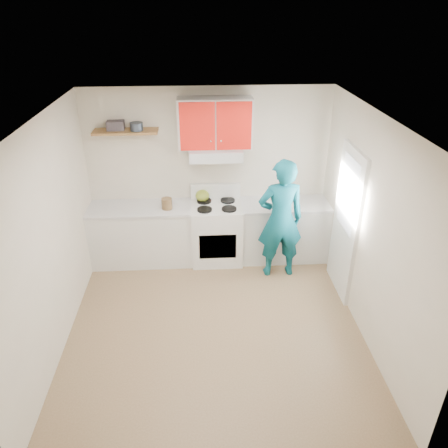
{
  "coord_description": "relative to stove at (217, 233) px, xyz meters",
  "views": [
    {
      "loc": [
        -0.15,
        -4.22,
        3.67
      ],
      "look_at": [
        0.15,
        0.55,
        1.15
      ],
      "focal_mm": 34.46,
      "sensor_mm": 36.0,
      "label": 1
    }
  ],
  "objects": [
    {
      "name": "person",
      "position": [
        0.88,
        -0.46,
        0.44
      ],
      "size": [
        0.68,
        0.46,
        1.79
      ],
      "primitive_type": "imported",
      "rotation": [
        0.0,
        0.0,
        3.2
      ],
      "color": "#0B5566",
      "rests_on": "floor"
    },
    {
      "name": "cutting_board",
      "position": [
        0.78,
        0.06,
        0.45
      ],
      "size": [
        0.36,
        0.31,
        0.02
      ],
      "primitive_type": "cube",
      "rotation": [
        0.0,
        0.0,
        -0.31
      ],
      "color": "olive",
      "rests_on": "counter_right"
    },
    {
      "name": "upper_cabinets",
      "position": [
        0.0,
        0.16,
        1.66
      ],
      "size": [
        1.02,
        0.33,
        0.7
      ],
      "primitive_type": "cube",
      "color": "red",
      "rests_on": "back_wall"
    },
    {
      "name": "range_hood",
      "position": [
        0.0,
        0.1,
        1.24
      ],
      "size": [
        0.76,
        0.44,
        0.15
      ],
      "primitive_type": "cube",
      "color": "silver",
      "rests_on": "back_wall"
    },
    {
      "name": "door_glass",
      "position": [
        1.65,
        -0.88,
        0.99
      ],
      "size": [
        0.01,
        0.55,
        0.95
      ],
      "primitive_type": "cube",
      "color": "white",
      "rests_on": "door"
    },
    {
      "name": "back_wall",
      "position": [
        -0.1,
        0.32,
        0.84
      ],
      "size": [
        3.6,
        0.04,
        2.6
      ],
      "primitive_type": "cube",
      "color": "beige",
      "rests_on": "floor"
    },
    {
      "name": "floor",
      "position": [
        -0.1,
        -1.57,
        -0.46
      ],
      "size": [
        3.8,
        3.8,
        0.0
      ],
      "primitive_type": "plane",
      "color": "brown",
      "rests_on": "ground"
    },
    {
      "name": "crock",
      "position": [
        -0.73,
        -0.06,
        0.53
      ],
      "size": [
        0.2,
        0.2,
        0.19
      ],
      "primitive_type": "cylinder",
      "rotation": [
        0.0,
        0.0,
        -0.39
      ],
      "color": "brown",
      "rests_on": "counter_left"
    },
    {
      "name": "kettle",
      "position": [
        -0.2,
        0.18,
        0.55
      ],
      "size": [
        0.21,
        0.21,
        0.18
      ],
      "primitive_type": "ellipsoid",
      "rotation": [
        0.0,
        0.0,
        0.0
      ],
      "color": "olive",
      "rests_on": "stove"
    },
    {
      "name": "stove",
      "position": [
        0.0,
        0.0,
        0.0
      ],
      "size": [
        0.76,
        0.65,
        0.92
      ],
      "primitive_type": "cube",
      "color": "white",
      "rests_on": "floor"
    },
    {
      "name": "tin",
      "position": [
        -1.09,
        0.15,
        1.63
      ],
      "size": [
        0.22,
        0.22,
        0.11
      ],
      "primitive_type": "cylinder",
      "rotation": [
        0.0,
        0.0,
        0.24
      ],
      "color": "#333D4C",
      "rests_on": "shelf"
    },
    {
      "name": "silicone_mat",
      "position": [
        1.44,
        0.01,
        0.44
      ],
      "size": [
        0.37,
        0.33,
        0.01
      ],
      "primitive_type": "cube",
      "rotation": [
        0.0,
        0.0,
        -0.23
      ],
      "color": "red",
      "rests_on": "counter_right"
    },
    {
      "name": "ceiling",
      "position": [
        -0.1,
        -1.57,
        2.14
      ],
      "size": [
        3.6,
        3.8,
        0.04
      ],
      "primitive_type": "cube",
      "color": "white",
      "rests_on": "floor"
    },
    {
      "name": "right_wall",
      "position": [
        1.7,
        -1.57,
        0.84
      ],
      "size": [
        0.04,
        3.8,
        2.6
      ],
      "primitive_type": "cube",
      "color": "beige",
      "rests_on": "floor"
    },
    {
      "name": "counter_right",
      "position": [
        1.04,
        0.02,
        -0.01
      ],
      "size": [
        1.32,
        0.6,
        0.9
      ],
      "primitive_type": "cube",
      "color": "silver",
      "rests_on": "floor"
    },
    {
      "name": "front_wall",
      "position": [
        -0.1,
        -3.47,
        0.84
      ],
      "size": [
        3.6,
        0.04,
        2.6
      ],
      "primitive_type": "cube",
      "color": "beige",
      "rests_on": "floor"
    },
    {
      "name": "counter_left",
      "position": [
        -1.14,
        0.02,
        -0.01
      ],
      "size": [
        1.52,
        0.6,
        0.9
      ],
      "primitive_type": "cube",
      "color": "silver",
      "rests_on": "floor"
    },
    {
      "name": "door",
      "position": [
        1.68,
        -0.88,
        0.56
      ],
      "size": [
        0.05,
        0.85,
        2.05
      ],
      "primitive_type": "cube",
      "color": "white",
      "rests_on": "floor"
    },
    {
      "name": "books",
      "position": [
        -1.38,
        0.2,
        1.64
      ],
      "size": [
        0.25,
        0.18,
        0.12
      ],
      "primitive_type": "cube",
      "rotation": [
        0.0,
        0.0,
        0.04
      ],
      "color": "#3D353B",
      "rests_on": "shelf"
    },
    {
      "name": "left_wall",
      "position": [
        -1.9,
        -1.57,
        0.84
      ],
      "size": [
        0.04,
        3.8,
        2.6
      ],
      "primitive_type": "cube",
      "color": "beige",
      "rests_on": "floor"
    },
    {
      "name": "shelf",
      "position": [
        -1.25,
        0.18,
        1.56
      ],
      "size": [
        0.9,
        0.3,
        0.04
      ],
      "primitive_type": "cube",
      "color": "brown",
      "rests_on": "back_wall"
    }
  ]
}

